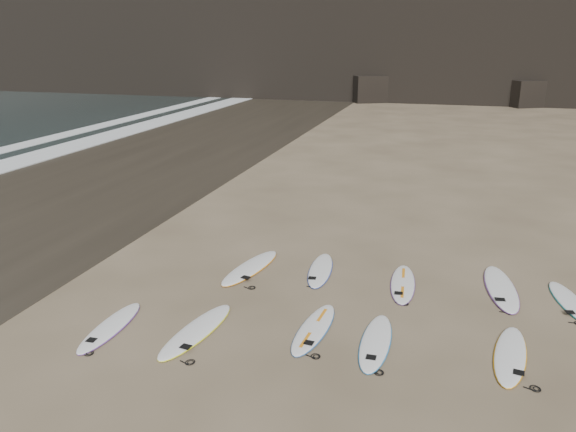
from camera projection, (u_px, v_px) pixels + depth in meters
The scene contains 12 objects.
ground at pixel (334, 336), 11.64m from camera, with size 240.00×240.00×0.00m, color #897559.
wet_sand at pixel (85, 181), 24.22m from camera, with size 12.00×200.00×0.01m, color #383026.
surfboard_0 at pixel (110, 326), 11.94m from camera, with size 0.55×2.31×0.08m, color white.
surfboard_1 at pixel (197, 330), 11.78m from camera, with size 0.62×2.59×0.09m, color white.
surfboard_2 at pixel (314, 328), 11.86m from camera, with size 0.57×2.36×0.08m, color white.
surfboard_3 at pixel (376, 342), 11.34m from camera, with size 0.57×2.38×0.09m, color white.
surfboard_4 at pixel (510, 355), 10.88m from camera, with size 0.57×2.39×0.09m, color white.
surfboard_5 at pixel (250, 267), 15.00m from camera, with size 0.65×2.69×0.10m, color white.
surfboard_6 at pixel (320, 270), 14.86m from camera, with size 0.57×2.37×0.09m, color white.
surfboard_7 at pixel (403, 283), 14.03m from camera, with size 0.58×2.40×0.09m, color white.
surfboard_8 at pixel (501, 288), 13.77m from camera, with size 0.67×2.79×0.10m, color white.
surfboard_9 at pixel (571, 302), 13.05m from camera, with size 0.55×2.31×0.08m, color white.
Camera 1 is at (1.94, -10.19, 5.91)m, focal length 35.00 mm.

